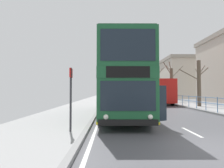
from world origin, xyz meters
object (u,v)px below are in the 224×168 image
Objects in this scene: bus_stop_sign_near at (71,92)px; bare_tree_far_01 at (158,83)px; background_bus_far_lane at (156,91)px; background_building_01 at (187,79)px; bare_tree_far_02 at (199,82)px; double_decker_bus_main at (121,81)px; bare_tree_far_00 at (171,84)px.

bare_tree_far_01 is (10.41, 29.50, 1.54)m from bus_stop_sign_near.
bare_tree_far_01 is (2.59, 9.66, 1.51)m from background_bus_far_lane.
background_bus_far_lane is at bearing -119.14° from background_building_01.
bus_stop_sign_near is 0.52× the size of bare_tree_far_02.
background_bus_far_lane is at bearing 68.49° from bus_stop_sign_near.
double_decker_bus_main is 2.34× the size of bare_tree_far_02.
double_decker_bus_main is 15.33m from background_bus_far_lane.
background_bus_far_lane is 21.33m from bus_stop_sign_near.
background_bus_far_lane is 0.59× the size of background_building_01.
bare_tree_far_00 is at bearing 89.76° from bare_tree_far_02.
bare_tree_far_00 is 0.32× the size of background_building_01.
bare_tree_far_01 is 19.15m from background_building_01.
bare_tree_far_02 reaches higher than background_bus_far_lane.
background_building_01 is (11.35, 15.33, 1.68)m from bare_tree_far_01.
background_building_01 is (19.50, 39.27, 2.56)m from double_decker_bus_main.
bare_tree_far_01 is 16.51m from bare_tree_far_02.
bare_tree_far_00 is 9.47m from bare_tree_far_02.
double_decker_bus_main is 4.52× the size of bus_stop_sign_near.
bare_tree_far_01 reaches higher than background_bus_far_lane.
bus_stop_sign_near is at bearing -109.43° from bare_tree_far_01.
background_building_01 is at bearing 64.12° from bus_stop_sign_near.
bare_tree_far_01 is at bearing 91.03° from bare_tree_far_02.
bare_tree_far_00 is 0.95× the size of bare_tree_far_01.
bare_tree_far_00 is at bearing 64.45° from bus_stop_sign_near.
background_bus_far_lane is 4.09m from bare_tree_far_00.
bare_tree_far_01 is at bearing 92.73° from bare_tree_far_00.
bus_stop_sign_near is at bearing -129.44° from bare_tree_far_02.
double_decker_bus_main is 1.77× the size of bare_tree_far_01.
background_bus_far_lane is 1.74× the size of bare_tree_far_01.
bare_tree_far_01 reaches higher than bus_stop_sign_near.
bus_stop_sign_near is 31.32m from bare_tree_far_01.
background_building_01 is (11.01, 22.37, 2.07)m from bare_tree_far_00.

